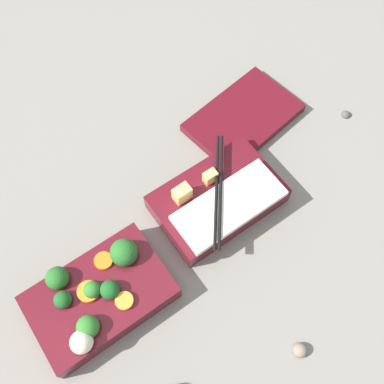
% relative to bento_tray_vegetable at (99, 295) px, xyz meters
% --- Properties ---
extents(ground_plane, '(3.00, 3.00, 0.00)m').
position_rel_bento_tray_vegetable_xyz_m(ground_plane, '(0.11, -0.00, -0.03)').
color(ground_plane, slate).
extents(bento_tray_vegetable, '(0.21, 0.14, 0.07)m').
position_rel_bento_tray_vegetable_xyz_m(bento_tray_vegetable, '(0.00, 0.00, 0.00)').
color(bento_tray_vegetable, '#510F19').
rests_on(bento_tray_vegetable, ground_plane).
extents(bento_tray_rice, '(0.21, 0.17, 0.07)m').
position_rel_bento_tray_vegetable_xyz_m(bento_tray_rice, '(0.25, 0.03, -0.00)').
color(bento_tray_rice, '#510F19').
rests_on(bento_tray_rice, ground_plane).
extents(bento_lid, '(0.22, 0.16, 0.02)m').
position_rel_bento_tray_vegetable_xyz_m(bento_lid, '(0.40, 0.14, -0.02)').
color(bento_lid, '#510F19').
rests_on(bento_lid, ground_plane).
extents(pebble_0, '(0.02, 0.02, 0.02)m').
position_rel_bento_tray_vegetable_xyz_m(pebble_0, '(0.57, 0.04, -0.02)').
color(pebble_0, '#474442').
rests_on(pebble_0, ground_plane).
extents(pebble_2, '(0.02, 0.02, 0.02)m').
position_rel_bento_tray_vegetable_xyz_m(pebble_2, '(0.20, -0.24, -0.02)').
color(pebble_2, '#7A6B5B').
rests_on(pebble_2, ground_plane).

